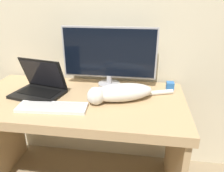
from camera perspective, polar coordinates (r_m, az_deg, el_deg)
The scene contains 7 objects.
wall_back at distance 1.76m, azimuth -5.92°, elevation 18.96°, with size 6.40×0.06×2.60m.
desk at distance 1.58m, azimuth -8.52°, elevation -8.45°, with size 1.44×0.72×0.77m.
monitor at distance 1.61m, azimuth -0.77°, elevation 7.99°, with size 0.69×0.17×0.44m.
laptop at distance 1.60m, azimuth -18.38°, elevation -0.38°, with size 0.38×0.31×0.25m.
external_keyboard at distance 1.39m, azimuth -15.35°, elevation -5.38°, with size 0.43×0.16×0.02m.
cat at distance 1.42m, azimuth 2.00°, elevation -1.67°, with size 0.56×0.31×0.12m.
small_toy at distance 1.66m, azimuth 14.93°, elevation 0.08°, with size 0.05×0.05×0.05m.
Camera 1 is at (0.42, -0.93, 1.42)m, focal length 35.00 mm.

